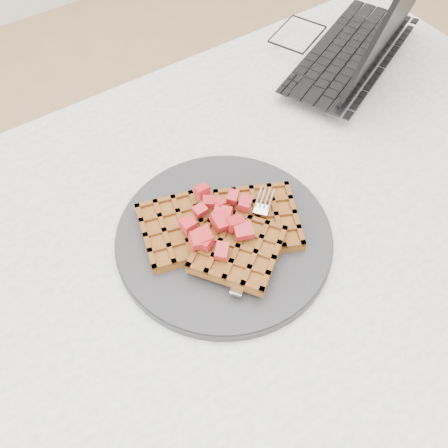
{
  "coord_description": "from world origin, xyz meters",
  "views": [
    {
      "loc": [
        -0.26,
        -0.31,
        1.34
      ],
      "look_at": [
        -0.04,
        0.01,
        0.79
      ],
      "focal_mm": 40.0,
      "sensor_mm": 36.0,
      "label": 1
    }
  ],
  "objects": [
    {
      "name": "plate",
      "position": [
        -0.04,
        0.01,
        0.76
      ],
      "size": [
        0.3,
        0.3,
        0.02
      ],
      "primitive_type": "cylinder",
      "color": "#252528",
      "rests_on": "table"
    },
    {
      "name": "strawberry_pile",
      "position": [
        -0.04,
        0.01,
        0.8
      ],
      "size": [
        0.15,
        0.15,
        0.02
      ],
      "primitive_type": null,
      "color": "maroon",
      "rests_on": "waffles"
    },
    {
      "name": "fork",
      "position": [
        -0.01,
        -0.02,
        0.77
      ],
      "size": [
        0.15,
        0.13,
        0.02
      ],
      "primitive_type": null,
      "rotation": [
        0.0,
        0.0,
        -0.88
      ],
      "color": "silver",
      "rests_on": "plate"
    },
    {
      "name": "waffles",
      "position": [
        -0.04,
        0.01,
        0.78
      ],
      "size": [
        0.24,
        0.22,
        0.03
      ],
      "color": "brown",
      "rests_on": "plate"
    },
    {
      "name": "table",
      "position": [
        0.0,
        0.0,
        0.64
      ],
      "size": [
        1.2,
        0.8,
        0.75
      ],
      "color": "silver",
      "rests_on": "ground"
    },
    {
      "name": "ground",
      "position": [
        0.0,
        0.0,
        0.0
      ],
      "size": [
        4.0,
        4.0,
        0.0
      ],
      "primitive_type": "plane",
      "color": "tan",
      "rests_on": "ground"
    },
    {
      "name": "laptop",
      "position": [
        0.36,
        0.24,
        0.79
      ],
      "size": [
        0.4,
        0.36,
        0.23
      ],
      "rotation": [
        0.0,
        0.0,
        3.56
      ],
      "color": "black",
      "rests_on": "table"
    }
  ]
}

